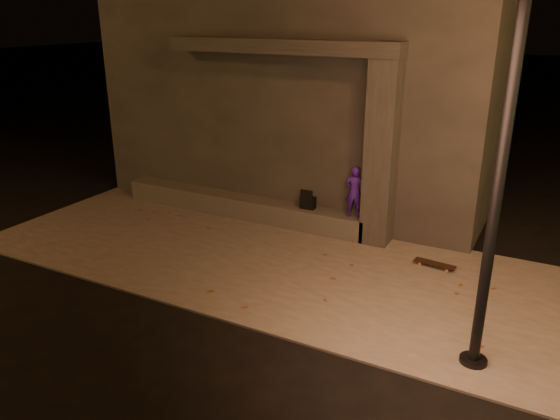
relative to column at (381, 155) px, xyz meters
The scene contains 10 objects.
ground 4.51m from the column, 114.39° to the right, with size 120.00×120.00×0.00m, color black.
sidewalk 3.04m from the column, 134.17° to the right, with size 11.00×4.40×0.04m, color #635F57.
building 3.92m from the column, 134.55° to the left, with size 9.00×5.10×5.22m.
ledge 3.57m from the column, behind, with size 6.00×0.55×0.45m, color #58544F.
column is the anchor object (origin of this frame).
canopy 2.93m from the column, behind, with size 5.00×0.70×0.28m, color #33312E.
skateboarder 0.96m from the column, behind, with size 0.39×0.25×1.06m, color #431AA9.
backpack 1.94m from the column, behind, with size 0.31×0.20×0.43m.
skateboard 2.28m from the column, 25.99° to the right, with size 0.76×0.27×0.08m.
street_lamp_0 4.58m from the column, 53.27° to the right, with size 0.36×0.36×6.82m.
Camera 1 is at (4.74, -6.14, 4.43)m, focal length 35.00 mm.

